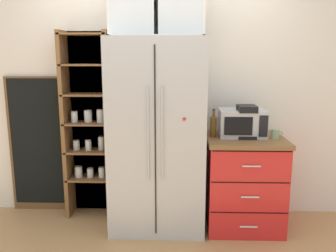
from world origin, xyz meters
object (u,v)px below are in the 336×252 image
object	(u,v)px
microwave	(242,123)
bottle_amber	(213,125)
refrigerator	(158,135)
coffee_maker	(246,121)
bottle_cobalt	(246,125)
mug_sage	(275,134)
mug_red	(247,133)
chalkboard_menu	(37,145)

from	to	relation	value
microwave	bottle_amber	distance (m)	0.28
refrigerator	coffee_maker	bearing A→B (deg)	1.15
bottle_amber	bottle_cobalt	xyz separation A→B (m)	(0.31, -0.04, 0.00)
mug_sage	bottle_amber	bearing A→B (deg)	172.54
refrigerator	bottle_amber	xyz separation A→B (m)	(0.54, 0.03, 0.10)
refrigerator	mug_red	size ratio (longest dim) A/B	16.56
bottle_cobalt	chalkboard_menu	world-z (taller)	chalkboard_menu
refrigerator	microwave	size ratio (longest dim) A/B	4.17
bottle_amber	coffee_maker	bearing A→B (deg)	-3.15
mug_red	bottle_amber	xyz separation A→B (m)	(-0.31, 0.07, 0.07)
mug_sage	chalkboard_menu	bearing A→B (deg)	171.71
bottle_amber	bottle_cobalt	world-z (taller)	bottle_cobalt
refrigerator	mug_sage	size ratio (longest dim) A/B	16.72
microwave	refrigerator	bearing A→B (deg)	-175.86
coffee_maker	bottle_amber	distance (m)	0.31
bottle_cobalt	mug_sage	bearing A→B (deg)	-7.97
coffee_maker	mug_sage	bearing A→B (deg)	-12.28
microwave	bottle_amber	world-z (taller)	bottle_amber
bottle_cobalt	chalkboard_menu	size ratio (longest dim) A/B	0.19
refrigerator	microwave	world-z (taller)	refrigerator
refrigerator	chalkboard_menu	bearing A→B (deg)	166.65
mug_sage	microwave	bearing A→B (deg)	161.42
bottle_cobalt	refrigerator	bearing A→B (deg)	179.73
coffee_maker	bottle_amber	world-z (taller)	coffee_maker
refrigerator	mug_sage	xyz separation A→B (m)	(1.11, -0.04, 0.03)
microwave	chalkboard_menu	size ratio (longest dim) A/B	0.30
chalkboard_menu	bottle_amber	bearing A→B (deg)	-8.55
microwave	bottle_cobalt	size ratio (longest dim) A/B	1.60
microwave	bottle_cobalt	xyz separation A→B (m)	(0.03, -0.06, -0.01)
coffee_maker	chalkboard_menu	distance (m)	2.20
mug_sage	mug_red	size ratio (longest dim) A/B	0.99
mug_sage	bottle_cobalt	world-z (taller)	bottle_cobalt
microwave	chalkboard_menu	xyz separation A→B (m)	(-2.13, 0.25, -0.30)
coffee_maker	mug_sage	size ratio (longest dim) A/B	2.83
coffee_maker	bottle_amber	size ratio (longest dim) A/B	1.16
bottle_amber	chalkboard_menu	size ratio (longest dim) A/B	0.18
coffee_maker	mug_sage	world-z (taller)	coffee_maker
bottle_amber	mug_red	bearing A→B (deg)	-13.51
microwave	mug_sage	size ratio (longest dim) A/B	4.01
microwave	mug_sage	xyz separation A→B (m)	(0.30, -0.10, -0.08)
microwave	mug_red	distance (m)	0.13
mug_sage	bottle_amber	world-z (taller)	bottle_amber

